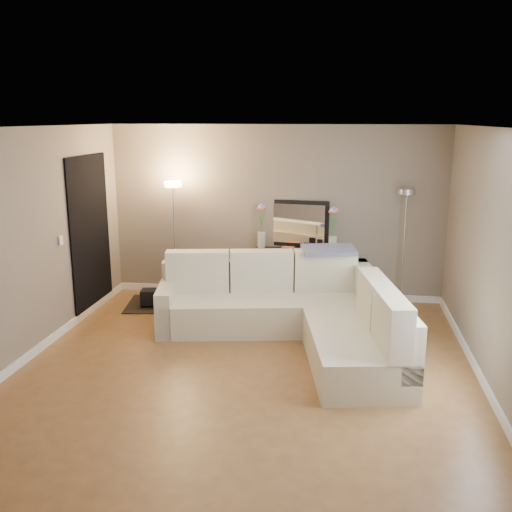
# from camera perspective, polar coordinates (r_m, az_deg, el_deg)

# --- Properties ---
(floor) EXTENTS (5.00, 5.50, 0.01)m
(floor) POSITION_cam_1_polar(r_m,az_deg,el_deg) (6.36, -1.11, -11.44)
(floor) COLOR olive
(floor) RESTS_ON ground
(ceiling) EXTENTS (5.00, 5.50, 0.01)m
(ceiling) POSITION_cam_1_polar(r_m,az_deg,el_deg) (5.76, -1.23, 12.80)
(ceiling) COLOR white
(ceiling) RESTS_ON ground
(wall_back) EXTENTS (5.00, 0.02, 2.60)m
(wall_back) POSITION_cam_1_polar(r_m,az_deg,el_deg) (8.60, 1.97, 4.35)
(wall_back) COLOR gray
(wall_back) RESTS_ON ground
(wall_front) EXTENTS (5.00, 0.02, 2.60)m
(wall_front) POSITION_cam_1_polar(r_m,az_deg,el_deg) (3.37, -9.31, -10.90)
(wall_front) COLOR gray
(wall_front) RESTS_ON ground
(wall_left) EXTENTS (0.02, 5.50, 2.60)m
(wall_left) POSITION_cam_1_polar(r_m,az_deg,el_deg) (6.80, -22.48, 0.81)
(wall_left) COLOR gray
(wall_left) RESTS_ON ground
(wall_right) EXTENTS (0.02, 5.50, 2.60)m
(wall_right) POSITION_cam_1_polar(r_m,az_deg,el_deg) (6.03, 23.04, -0.78)
(wall_right) COLOR gray
(wall_right) RESTS_ON ground
(baseboard_back) EXTENTS (5.00, 0.03, 0.10)m
(baseboard_back) POSITION_cam_1_polar(r_m,az_deg,el_deg) (8.87, 1.89, -3.67)
(baseboard_back) COLOR white
(baseboard_back) RESTS_ON ground
(baseboard_left) EXTENTS (0.03, 5.50, 0.10)m
(baseboard_left) POSITION_cam_1_polar(r_m,az_deg,el_deg) (7.15, -21.39, -9.00)
(baseboard_left) COLOR white
(baseboard_left) RESTS_ON ground
(baseboard_right) EXTENTS (0.03, 5.50, 0.10)m
(baseboard_right) POSITION_cam_1_polar(r_m,az_deg,el_deg) (6.43, 21.76, -11.62)
(baseboard_right) COLOR white
(baseboard_right) RESTS_ON ground
(doorway) EXTENTS (0.02, 1.20, 2.20)m
(doorway) POSITION_cam_1_polar(r_m,az_deg,el_deg) (8.30, -16.22, 2.06)
(doorway) COLOR black
(doorway) RESTS_ON ground
(switch_plate) EXTENTS (0.02, 0.08, 0.12)m
(switch_plate) POSITION_cam_1_polar(r_m,az_deg,el_deg) (7.53, -18.94, 1.50)
(switch_plate) COLOR white
(switch_plate) RESTS_ON ground
(sectional_sofa) EXTENTS (3.21, 2.79, 0.98)m
(sectional_sofa) POSITION_cam_1_polar(r_m,az_deg,el_deg) (7.11, 4.12, -5.50)
(sectional_sofa) COLOR beige
(sectional_sofa) RESTS_ON floor
(throw_blanket) EXTENTS (0.78, 0.56, 0.09)m
(throw_blanket) POSITION_cam_1_polar(r_m,az_deg,el_deg) (7.64, 7.29, 0.61)
(throw_blanket) COLOR slate
(throw_blanket) RESTS_ON sectional_sofa
(console_table) EXTENTS (1.30, 0.51, 0.78)m
(console_table) POSITION_cam_1_polar(r_m,az_deg,el_deg) (8.57, 3.48, -1.59)
(console_table) COLOR black
(console_table) RESTS_ON floor
(leaning_mirror) EXTENTS (0.89, 0.16, 0.70)m
(leaning_mirror) POSITION_cam_1_polar(r_m,az_deg,el_deg) (8.55, 4.32, 3.24)
(leaning_mirror) COLOR black
(leaning_mirror) RESTS_ON console_table
(table_decor) EXTENTS (0.54, 0.16, 0.13)m
(table_decor) POSITION_cam_1_polar(r_m,az_deg,el_deg) (8.42, 3.98, 0.81)
(table_decor) COLOR #E55628
(table_decor) RESTS_ON console_table
(flower_vase_left) EXTENTS (0.15, 0.13, 0.67)m
(flower_vase_left) POSITION_cam_1_polar(r_m,az_deg,el_deg) (8.53, 0.56, 2.73)
(flower_vase_left) COLOR silver
(flower_vase_left) RESTS_ON console_table
(flower_vase_right) EXTENTS (0.15, 0.13, 0.67)m
(flower_vase_right) POSITION_cam_1_polar(r_m,az_deg,el_deg) (8.31, 7.70, 2.31)
(flower_vase_right) COLOR silver
(flower_vase_right) RESTS_ON console_table
(floor_lamp_lit) EXTENTS (0.29, 0.29, 1.78)m
(floor_lamp_lit) POSITION_cam_1_polar(r_m,az_deg,el_deg) (8.57, -8.19, 3.90)
(floor_lamp_lit) COLOR silver
(floor_lamp_lit) RESTS_ON floor
(floor_lamp_unlit) EXTENTS (0.30, 0.30, 1.72)m
(floor_lamp_unlit) POSITION_cam_1_polar(r_m,az_deg,el_deg) (8.41, 14.68, 3.11)
(floor_lamp_unlit) COLOR silver
(floor_lamp_unlit) RESTS_ON floor
(charcoal_rug) EXTENTS (1.28, 1.04, 0.02)m
(charcoal_rug) POSITION_cam_1_polar(r_m,az_deg,el_deg) (8.57, -8.87, -4.76)
(charcoal_rug) COLOR black
(charcoal_rug) RESTS_ON floor
(black_bag) EXTENTS (0.36, 0.28, 0.21)m
(black_bag) POSITION_cam_1_polar(r_m,az_deg,el_deg) (8.46, -10.28, -4.02)
(black_bag) COLOR black
(black_bag) RESTS_ON charcoal_rug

